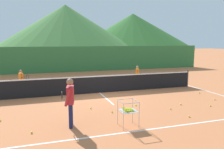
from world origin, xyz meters
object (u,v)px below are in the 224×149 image
(tennis_ball_1, at_px, (32,132))
(tennis_ball_7, at_px, (0,120))
(instructor, at_px, (70,98))
(student_0, at_px, (21,78))
(tennis_ball_0, at_px, (91,108))
(tennis_ball_2, at_px, (210,106))
(ball_cart, at_px, (128,110))
(tennis_ball_4, at_px, (199,93))
(tennis_ball_6, at_px, (136,105))
(tennis_ball_9, at_px, (181,104))
(tennis_net, at_px, (99,84))
(tennis_ball_8, at_px, (112,112))
(tennis_ball_3, at_px, (189,116))
(student_1, at_px, (137,73))
(tennis_ball_10, at_px, (171,109))
(tennis_ball_5, at_px, (215,99))

(tennis_ball_1, height_order, tennis_ball_7, same)
(instructor, xyz_separation_m, student_0, (-1.96, 6.72, -0.27))
(tennis_ball_0, relative_size, tennis_ball_2, 1.00)
(ball_cart, relative_size, tennis_ball_4, 13.22)
(instructor, height_order, tennis_ball_6, instructor)
(tennis_ball_4, bearing_deg, tennis_ball_9, -144.50)
(tennis_net, height_order, tennis_ball_8, tennis_net)
(student_0, relative_size, tennis_ball_3, 17.89)
(instructor, bearing_deg, student_0, 106.26)
(tennis_ball_8, bearing_deg, tennis_ball_3, -28.73)
(student_1, relative_size, tennis_ball_6, 18.04)
(tennis_net, height_order, tennis_ball_7, tennis_net)
(ball_cart, xyz_separation_m, tennis_ball_4, (5.65, 3.36, -0.55))
(tennis_ball_4, height_order, tennis_ball_8, same)
(tennis_net, xyz_separation_m, tennis_ball_10, (2.07, -3.99, -0.47))
(tennis_ball_4, height_order, tennis_ball_9, same)
(tennis_ball_9, bearing_deg, tennis_ball_4, 35.50)
(student_1, relative_size, tennis_ball_7, 18.04)
(tennis_ball_2, bearing_deg, tennis_ball_8, 173.56)
(tennis_ball_6, height_order, tennis_ball_7, same)
(tennis_ball_3, bearing_deg, tennis_ball_7, 165.40)
(tennis_net, distance_m, tennis_ball_6, 3.17)
(tennis_ball_8, xyz_separation_m, tennis_ball_10, (2.50, -0.37, 0.00))
(tennis_ball_2, xyz_separation_m, tennis_ball_5, (1.01, 0.84, 0.00))
(tennis_net, bearing_deg, student_1, 30.16)
(tennis_ball_10, bearing_deg, student_1, 79.63)
(tennis_ball_7, bearing_deg, tennis_ball_1, -53.87)
(tennis_ball_5, xyz_separation_m, tennis_ball_10, (-2.96, -0.71, 0.00))
(tennis_ball_0, relative_size, tennis_ball_3, 1.00)
(student_1, height_order, tennis_ball_10, student_1)
(tennis_net, height_order, tennis_ball_2, tennis_net)
(student_1, bearing_deg, tennis_ball_7, -146.59)
(student_0, distance_m, tennis_ball_9, 9.09)
(tennis_net, xyz_separation_m, tennis_ball_8, (-0.43, -3.63, -0.47))
(student_1, bearing_deg, student_0, 177.78)
(tennis_ball_2, relative_size, tennis_ball_5, 1.00)
(ball_cart, bearing_deg, tennis_ball_9, 26.95)
(tennis_net, bearing_deg, tennis_ball_0, -111.89)
(tennis_ball_9, bearing_deg, tennis_ball_3, -114.46)
(tennis_ball_5, distance_m, tennis_ball_7, 9.65)
(student_0, xyz_separation_m, tennis_ball_8, (3.77, -5.73, -0.70))
(student_0, height_order, tennis_ball_4, student_0)
(ball_cart, relative_size, tennis_ball_0, 13.22)
(tennis_ball_2, bearing_deg, tennis_ball_5, 39.84)
(student_1, distance_m, tennis_ball_6, 5.37)
(instructor, xyz_separation_m, tennis_ball_9, (5.14, 1.09, -0.97))
(tennis_net, xyz_separation_m, tennis_ball_7, (-4.62, -3.29, -0.47))
(instructor, bearing_deg, tennis_net, 64.11)
(instructor, bearing_deg, tennis_ball_10, 8.17)
(ball_cart, distance_m, tennis_ball_7, 4.68)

